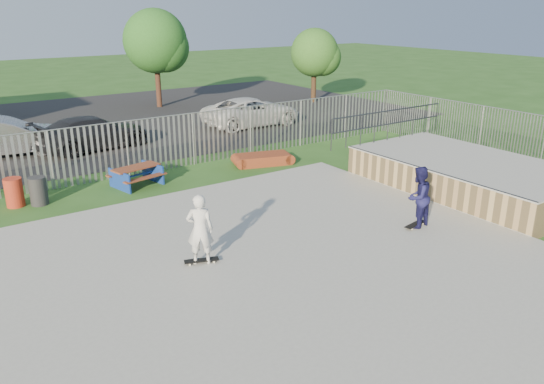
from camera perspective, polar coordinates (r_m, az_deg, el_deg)
ground at (r=11.88m, az=-4.15°, el=-9.86°), size 120.00×120.00×0.00m
concrete_slab at (r=11.84m, az=-4.16°, el=-9.55°), size 15.00×12.00×0.15m
quarter_pipe at (r=18.54m, az=20.09°, el=1.73°), size 5.50×7.05×2.19m
fence at (r=15.67m, az=-9.70°, el=1.25°), size 26.04×16.02×2.00m
picnic_table at (r=18.62m, az=-14.36°, el=1.69°), size 1.84×1.62×0.67m
funbox at (r=20.59m, az=-1.00°, el=3.55°), size 2.15×1.49×0.39m
trash_bin_red at (r=17.92m, az=-25.99°, el=-0.04°), size 0.53×0.53×0.89m
trash_bin_grey at (r=17.77m, az=-23.84°, el=0.11°), size 0.53×0.53×0.88m
parking_lot at (r=29.04m, az=-23.85°, el=6.18°), size 40.00×18.00×0.02m
car_silver at (r=24.19m, az=-26.92°, el=5.31°), size 4.97×2.49×1.56m
car_dark at (r=23.91m, az=-18.73°, el=6.05°), size 5.10×2.72×1.41m
car_white at (r=27.34m, az=-2.18°, el=8.63°), size 5.15×2.42×1.43m
tree_mid at (r=33.12m, az=-12.46°, el=15.56°), size 3.73×3.73×5.76m
tree_right at (r=34.30m, az=4.59°, el=14.71°), size 2.97×2.97×4.59m
skateboard_a at (r=14.90m, az=15.15°, el=-3.45°), size 0.82×0.33×0.08m
skateboard_b at (r=12.53m, az=-7.58°, el=-7.39°), size 0.82×0.47×0.08m
skater_navy at (r=14.62m, az=15.42°, el=-0.54°), size 0.91×0.77×1.69m
skater_white at (r=12.19m, az=-7.75°, el=-4.00°), size 0.74×0.66×1.69m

